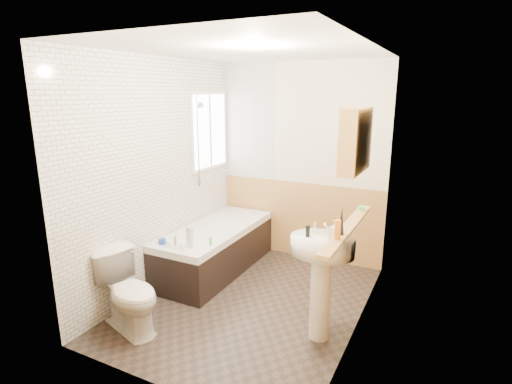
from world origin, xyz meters
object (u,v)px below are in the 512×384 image
sink (321,267)px  pine_shelf (348,228)px  bathtub (216,248)px  medicine_cabinet (355,140)px  toilet (129,293)px

sink → pine_shelf: (0.20, 0.02, 0.38)m
bathtub → sink: 1.79m
sink → pine_shelf: 0.43m
pine_shelf → medicine_cabinet: 0.72m
pine_shelf → medicine_cabinet: (-0.03, 0.21, 0.69)m
bathtub → medicine_cabinet: medicine_cabinet is taller
bathtub → toilet: toilet is taller
medicine_cabinet → toilet: bearing=-153.7°
bathtub → sink: size_ratio=1.62×
sink → medicine_cabinet: (0.17, 0.23, 1.07)m
toilet → sink: bearing=-50.2°
bathtub → sink: (1.57, -0.78, 0.39)m
bathtub → medicine_cabinet: (1.74, -0.55, 1.46)m
sink → pine_shelf: bearing=14.8°
sink → medicine_cabinet: medicine_cabinet is taller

